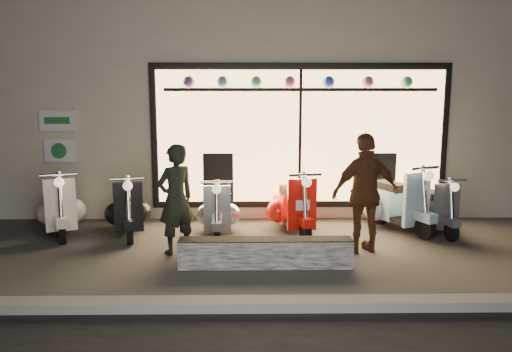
{
  "coord_description": "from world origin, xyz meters",
  "views": [
    {
      "loc": [
        -0.13,
        -7.15,
        2.36
      ],
      "look_at": [
        -0.02,
        0.6,
        1.05
      ],
      "focal_mm": 35.0,
      "sensor_mm": 36.0,
      "label": 1
    }
  ],
  "objects": [
    {
      "name": "scooter_cream",
      "position": [
        -3.34,
        1.17,
        0.43
      ],
      "size": [
        0.83,
        1.47,
        1.06
      ],
      "rotation": [
        0.0,
        0.0,
        0.37
      ],
      "color": "black",
      "rests_on": "ground"
    },
    {
      "name": "scooter_grey",
      "position": [
        3.01,
        1.2,
        0.38
      ],
      "size": [
        0.55,
        1.34,
        0.95
      ],
      "rotation": [
        0.0,
        0.0,
        0.14
      ],
      "color": "black",
      "rests_on": "ground"
    },
    {
      "name": "ground",
      "position": [
        0.0,
        0.0,
        0.0
      ],
      "size": [
        40.0,
        40.0,
        0.0
      ],
      "primitive_type": "plane",
      "color": "#383533",
      "rests_on": "ground"
    },
    {
      "name": "man",
      "position": [
        -1.2,
        -0.01,
        0.81
      ],
      "size": [
        0.7,
        0.68,
        1.62
      ],
      "primitive_type": "imported",
      "rotation": [
        0.0,
        0.0,
        3.84
      ],
      "color": "black",
      "rests_on": "ground"
    },
    {
      "name": "scooter_black",
      "position": [
        -2.19,
        1.11,
        0.41
      ],
      "size": [
        0.69,
        1.42,
        1.01
      ],
      "rotation": [
        0.0,
        0.0,
        0.26
      ],
      "color": "black",
      "rests_on": "ground"
    },
    {
      "name": "shop_building",
      "position": [
        0.0,
        4.98,
        2.1
      ],
      "size": [
        10.2,
        6.23,
        4.2
      ],
      "color": "beige",
      "rests_on": "ground"
    },
    {
      "name": "graffiti_barrier",
      "position": [
        0.09,
        -0.65,
        0.2
      ],
      "size": [
        2.35,
        0.28,
        0.4
      ],
      "primitive_type": "cube",
      "color": "black",
      "rests_on": "ground"
    },
    {
      "name": "scooter_red",
      "position": [
        0.61,
        1.18,
        0.42
      ],
      "size": [
        0.66,
        1.49,
        1.06
      ],
      "rotation": [
        0.0,
        0.0,
        0.19
      ],
      "color": "black",
      "rests_on": "ground"
    },
    {
      "name": "kerb",
      "position": [
        0.0,
        -2.0,
        0.06
      ],
      "size": [
        40.0,
        0.25,
        0.12
      ],
      "primitive_type": "cube",
      "color": "slate",
      "rests_on": "ground"
    },
    {
      "name": "scooter_silver",
      "position": [
        -0.65,
        1.04,
        0.39
      ],
      "size": [
        0.44,
        1.34,
        0.96
      ],
      "rotation": [
        0.0,
        0.0,
        0.03
      ],
      "color": "black",
      "rests_on": "ground"
    },
    {
      "name": "woman",
      "position": [
        1.58,
        0.01,
        0.89
      ],
      "size": [
        1.11,
        0.67,
        1.78
      ],
      "primitive_type": "imported",
      "rotation": [
        0.0,
        0.0,
        3.38
      ],
      "color": "#59331C",
      "rests_on": "ground"
    },
    {
      "name": "scooter_blue",
      "position": [
        2.37,
        1.36,
        0.45
      ],
      "size": [
        0.93,
        1.54,
        1.13
      ],
      "rotation": [
        0.0,
        0.0,
        0.43
      ],
      "color": "black",
      "rests_on": "ground"
    }
  ]
}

